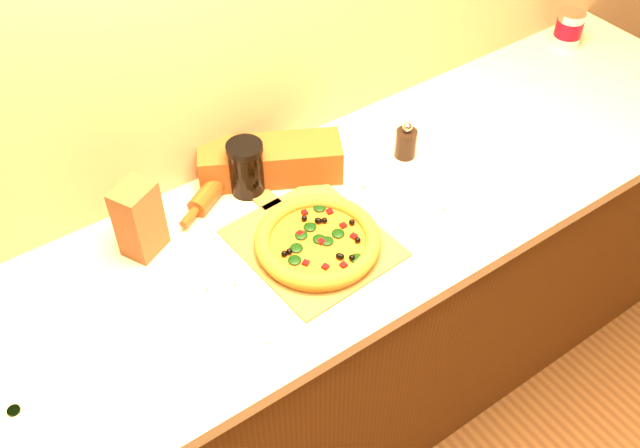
{
  "coord_description": "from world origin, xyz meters",
  "views": [
    {
      "loc": [
        -0.69,
        0.4,
        2.17
      ],
      "look_at": [
        -0.0,
        1.38,
        0.96
      ],
      "focal_mm": 40.0,
      "sensor_mm": 36.0,
      "label": 1
    }
  ],
  "objects_px": {
    "pizza": "(318,241)",
    "rolling_pin": "(222,178)",
    "pizza_peel": "(309,239)",
    "dark_jar": "(246,168)",
    "pepper_grinder": "(406,142)",
    "coffee_canister": "(569,29)"
  },
  "relations": [
    {
      "from": "pizza",
      "to": "rolling_pin",
      "type": "xyz_separation_m",
      "value": [
        -0.08,
        0.33,
        -0.0
      ]
    },
    {
      "from": "pepper_grinder",
      "to": "pizza",
      "type": "bearing_deg",
      "value": -159.19
    },
    {
      "from": "coffee_canister",
      "to": "pizza_peel",
      "type": "bearing_deg",
      "value": -168.21
    },
    {
      "from": "pizza_peel",
      "to": "pizza",
      "type": "distance_m",
      "value": 0.04
    },
    {
      "from": "pizza",
      "to": "pepper_grinder",
      "type": "xyz_separation_m",
      "value": [
        0.4,
        0.15,
        0.02
      ]
    },
    {
      "from": "pizza",
      "to": "rolling_pin",
      "type": "height_order",
      "value": "rolling_pin"
    },
    {
      "from": "rolling_pin",
      "to": "coffee_canister",
      "type": "height_order",
      "value": "coffee_canister"
    },
    {
      "from": "pizza",
      "to": "pepper_grinder",
      "type": "bearing_deg",
      "value": 20.81
    },
    {
      "from": "pizza_peel",
      "to": "dark_jar",
      "type": "bearing_deg",
      "value": 92.81
    },
    {
      "from": "rolling_pin",
      "to": "pepper_grinder",
      "type": "bearing_deg",
      "value": -20.83
    },
    {
      "from": "pizza_peel",
      "to": "rolling_pin",
      "type": "xyz_separation_m",
      "value": [
        -0.07,
        0.3,
        0.02
      ]
    },
    {
      "from": "pizza",
      "to": "coffee_canister",
      "type": "xyz_separation_m",
      "value": [
        1.2,
        0.28,
        0.04
      ]
    },
    {
      "from": "coffee_canister",
      "to": "pepper_grinder",
      "type": "bearing_deg",
      "value": -170.52
    },
    {
      "from": "pizza_peel",
      "to": "dark_jar",
      "type": "relative_size",
      "value": 3.29
    },
    {
      "from": "pizza",
      "to": "dark_jar",
      "type": "height_order",
      "value": "dark_jar"
    },
    {
      "from": "pepper_grinder",
      "to": "rolling_pin",
      "type": "relative_size",
      "value": 0.33
    },
    {
      "from": "pizza",
      "to": "pepper_grinder",
      "type": "relative_size",
      "value": 2.75
    },
    {
      "from": "pizza_peel",
      "to": "pepper_grinder",
      "type": "relative_size",
      "value": 4.5
    },
    {
      "from": "pepper_grinder",
      "to": "pizza_peel",
      "type": "bearing_deg",
      "value": -163.69
    },
    {
      "from": "pepper_grinder",
      "to": "coffee_canister",
      "type": "xyz_separation_m",
      "value": [
        0.8,
        0.13,
        0.02
      ]
    },
    {
      "from": "pepper_grinder",
      "to": "coffee_canister",
      "type": "relative_size",
      "value": 0.92
    },
    {
      "from": "pizza",
      "to": "rolling_pin",
      "type": "relative_size",
      "value": 0.9
    }
  ]
}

